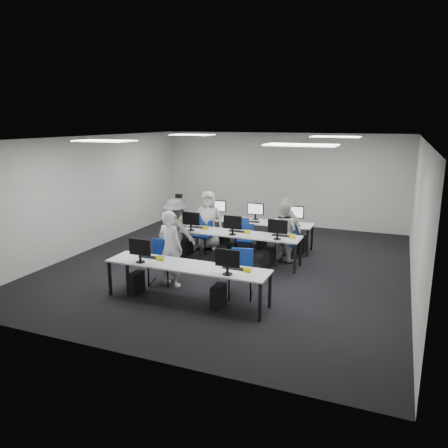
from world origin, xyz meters
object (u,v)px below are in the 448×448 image
at_px(desk_front, 187,268).
at_px(chair_2, 203,242).
at_px(chair_1, 241,282).
at_px(chair_6, 242,241).
at_px(student_2, 209,220).
at_px(chair_3, 245,247).
at_px(desk_mid, 235,235).
at_px(student_3, 285,229).
at_px(chair_7, 287,246).
at_px(student_0, 170,248).
at_px(photographer, 176,231).
at_px(student_1, 284,231).
at_px(chair_0, 161,270).
at_px(chair_5, 206,237).
at_px(chair_4, 286,249).

xyz_separation_m(desk_front, chair_2, (-1.08, 3.08, -0.42)).
relative_size(chair_1, chair_2, 1.12).
bearing_deg(chair_6, chair_2, -169.76).
xyz_separation_m(chair_1, student_2, (-1.93, 2.77, 0.49)).
bearing_deg(student_2, chair_3, -30.25).
relative_size(desk_mid, student_3, 2.05).
xyz_separation_m(chair_7, student_0, (-1.79, -2.78, 0.51)).
relative_size(chair_3, photographer, 0.53).
bearing_deg(student_1, student_0, 72.12).
bearing_deg(chair_7, student_0, -142.62).
xyz_separation_m(chair_0, student_0, (0.25, -0.03, 0.51)).
xyz_separation_m(desk_mid, chair_5, (-1.17, 0.84, -0.38)).
xyz_separation_m(chair_1, chair_4, (0.25, 2.63, -0.04)).
xyz_separation_m(chair_3, photographer, (-1.41, -1.07, 0.52)).
bearing_deg(chair_5, student_3, -16.64).
height_order(chair_0, chair_4, chair_0).
bearing_deg(chair_1, student_0, 165.89).
height_order(student_2, student_3, student_2).
height_order(chair_0, student_2, student_2).
bearing_deg(student_1, chair_7, -82.86).
xyz_separation_m(desk_mid, student_0, (-0.69, -1.97, 0.13)).
distance_m(chair_1, student_0, 1.65).
distance_m(chair_7, student_2, 2.21).
bearing_deg(student_0, chair_1, -169.33).
distance_m(chair_6, photographer, 1.91).
relative_size(chair_5, student_1, 0.64).
bearing_deg(chair_6, chair_7, -11.28).
relative_size(chair_3, student_1, 0.56).
distance_m(chair_0, chair_6, 2.89).
bearing_deg(chair_6, photographer, -139.54).
bearing_deg(student_2, photographer, -115.06).
height_order(chair_4, student_1, student_1).
distance_m(desk_front, student_1, 3.35).
bearing_deg(chair_4, student_1, -114.50).
xyz_separation_m(desk_mid, chair_0, (-0.94, -1.94, -0.39)).
relative_size(chair_4, chair_6, 0.84).
xyz_separation_m(chair_1, chair_7, (0.22, 2.79, -0.00)).
relative_size(desk_front, chair_2, 3.86).
relative_size(student_0, photographer, 1.03).
bearing_deg(student_1, chair_5, 9.89).
relative_size(chair_2, student_0, 0.51).
bearing_deg(chair_7, photographer, -169.56).
xyz_separation_m(student_1, student_3, (0.00, 0.10, 0.04)).
relative_size(chair_0, chair_2, 1.12).
relative_size(chair_5, photographer, 0.60).
relative_size(chair_0, photographer, 0.59).
distance_m(student_1, student_3, 0.11).
height_order(chair_2, student_3, student_3).
relative_size(chair_0, chair_7, 1.00).
bearing_deg(chair_4, chair_3, -150.00).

